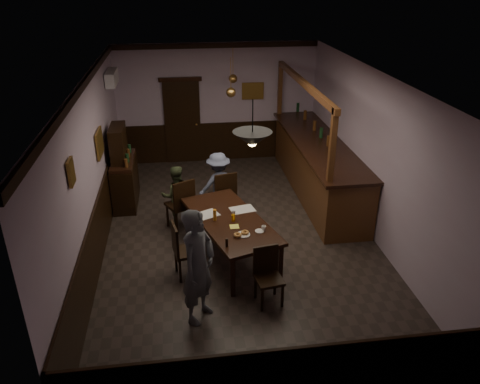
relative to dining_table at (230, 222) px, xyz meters
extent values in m
cube|color=#2D2621|center=(0.23, 0.66, -0.69)|extent=(5.00, 8.00, 0.01)
cube|color=white|center=(0.23, 0.66, 2.31)|extent=(5.00, 8.00, 0.01)
cube|color=#BAA1BB|center=(0.23, 4.66, 0.81)|extent=(5.00, 0.01, 3.00)
cube|color=#BAA1BB|center=(0.23, -3.34, 0.81)|extent=(5.00, 0.01, 3.00)
cube|color=#BAA1BB|center=(-2.27, 0.66, 0.81)|extent=(0.01, 8.00, 3.00)
cube|color=#BAA1BB|center=(2.73, 0.66, 0.81)|extent=(0.01, 8.00, 3.00)
cube|color=black|center=(0.00, 0.00, 0.03)|extent=(1.62, 2.40, 0.06)
cube|color=black|center=(-0.09, -1.10, -0.34)|extent=(0.07, 0.07, 0.69)
cube|color=black|center=(0.71, -0.84, -0.34)|extent=(0.07, 0.07, 0.69)
cube|color=black|center=(-0.71, 0.84, -0.34)|extent=(0.07, 0.07, 0.69)
cube|color=black|center=(0.09, 1.10, -0.34)|extent=(0.07, 0.07, 0.69)
cube|color=black|center=(-0.84, 1.15, -0.20)|extent=(0.62, 0.62, 0.05)
cube|color=black|center=(-0.74, 0.96, 0.10)|extent=(0.42, 0.25, 0.54)
cube|color=black|center=(-0.76, 1.40, -0.45)|extent=(0.04, 0.04, 0.47)
cube|color=black|center=(-1.09, 1.23, -0.45)|extent=(0.04, 0.04, 0.47)
cube|color=black|center=(-0.59, 1.07, -0.45)|extent=(0.04, 0.04, 0.47)
cube|color=black|center=(-0.92, 0.90, -0.45)|extent=(0.04, 0.04, 0.47)
cube|color=black|center=(0.02, 1.42, -0.20)|extent=(0.55, 0.55, 0.05)
cube|color=black|center=(0.06, 1.22, 0.09)|extent=(0.45, 0.15, 0.54)
cube|color=black|center=(0.15, 1.64, -0.45)|extent=(0.04, 0.04, 0.47)
cube|color=black|center=(-0.21, 1.56, -0.45)|extent=(0.04, 0.04, 0.47)
cube|color=black|center=(0.24, 1.29, -0.45)|extent=(0.04, 0.04, 0.47)
cube|color=black|center=(-0.12, 1.20, -0.45)|extent=(0.04, 0.04, 0.47)
cube|color=black|center=(0.43, -1.33, -0.27)|extent=(0.45, 0.45, 0.05)
cube|color=black|center=(0.40, -1.16, -0.01)|extent=(0.39, 0.10, 0.47)
cube|color=black|center=(0.30, -1.51, -0.48)|extent=(0.04, 0.04, 0.40)
cube|color=black|center=(0.61, -1.47, -0.48)|extent=(0.04, 0.04, 0.40)
cube|color=black|center=(0.25, -1.20, -0.48)|extent=(0.04, 0.04, 0.40)
cube|color=black|center=(0.56, -1.15, -0.48)|extent=(0.04, 0.04, 0.40)
cube|color=black|center=(-0.75, -0.45, -0.23)|extent=(0.49, 0.49, 0.05)
cube|color=black|center=(-0.93, -0.49, 0.04)|extent=(0.12, 0.42, 0.50)
cube|color=black|center=(-0.55, -0.59, -0.47)|extent=(0.04, 0.04, 0.43)
cube|color=black|center=(-0.61, -0.25, -0.47)|extent=(0.04, 0.04, 0.43)
cube|color=black|center=(-0.88, -0.65, -0.47)|extent=(0.04, 0.04, 0.43)
cube|color=black|center=(-0.95, -0.32, -0.47)|extent=(0.04, 0.04, 0.43)
imported|color=slate|center=(-0.62, -1.51, 0.19)|extent=(0.71, 0.76, 1.75)
imported|color=#435130|center=(-0.90, 1.34, -0.08)|extent=(0.65, 0.54, 1.21)
imported|color=slate|center=(-0.05, 1.61, -0.02)|extent=(0.97, 0.75, 1.33)
cube|color=silver|center=(-0.39, 0.19, 0.07)|extent=(0.51, 0.45, 0.01)
cube|color=silver|center=(0.26, 0.31, 0.07)|extent=(0.47, 0.38, 0.01)
cube|color=#F6F55A|center=(0.04, -0.27, 0.07)|extent=(0.19, 0.19, 0.00)
cylinder|color=white|center=(0.43, -0.48, 0.07)|extent=(0.15, 0.15, 0.01)
imported|color=white|center=(0.50, -0.46, 0.11)|extent=(0.10, 0.10, 0.07)
cylinder|color=white|center=(0.15, -0.55, 0.07)|extent=(0.22, 0.22, 0.01)
torus|color=#C68C47|center=(0.05, -0.59, 0.10)|extent=(0.13, 0.13, 0.04)
torus|color=#C68C47|center=(0.18, -0.54, 0.10)|extent=(0.13, 0.13, 0.04)
cylinder|color=#FFA315|center=(0.05, -0.07, 0.12)|extent=(0.07, 0.07, 0.12)
cylinder|color=#BF721E|center=(-0.26, -0.01, 0.16)|extent=(0.06, 0.06, 0.20)
cylinder|color=silver|center=(0.07, 0.02, 0.14)|extent=(0.06, 0.06, 0.15)
cylinder|color=black|center=(-0.15, -0.86, 0.13)|extent=(0.04, 0.04, 0.14)
cube|color=black|center=(-1.97, 2.39, -0.22)|extent=(0.46, 1.30, 0.93)
cube|color=black|center=(-1.97, 2.39, 0.29)|extent=(0.44, 1.25, 0.07)
cube|color=black|center=(-2.02, 2.39, 0.66)|extent=(0.28, 0.83, 0.74)
cube|color=#4F2715|center=(2.23, 2.35, -0.10)|extent=(0.95, 4.43, 1.16)
cube|color=black|center=(2.21, 2.35, 0.50)|extent=(1.06, 4.54, 0.06)
cube|color=#4F2715|center=(1.81, 2.35, 1.79)|extent=(0.10, 4.33, 0.12)
cube|color=#4F2715|center=(1.81, 0.24, 1.16)|extent=(0.10, 0.10, 1.37)
cube|color=#4F2715|center=(1.81, 4.46, 1.16)|extent=(0.10, 0.10, 1.37)
cube|color=black|center=(-0.67, 4.61, 0.36)|extent=(0.90, 0.06, 2.10)
cube|color=white|center=(-2.15, 3.56, 1.76)|extent=(0.20, 0.85, 0.30)
cube|color=olive|center=(-2.23, -0.94, 1.46)|extent=(0.04, 0.28, 0.36)
cube|color=olive|center=(-2.23, 1.46, 1.01)|extent=(0.04, 0.62, 0.48)
cube|color=olive|center=(1.13, 4.62, 1.11)|extent=(0.55, 0.04, 0.42)
cylinder|color=black|center=(0.24, -0.76, 2.03)|extent=(0.02, 0.02, 0.57)
cone|color=black|center=(0.24, -0.76, 1.75)|extent=(0.56, 0.56, 0.22)
sphere|color=#FFD88C|center=(0.24, -0.76, 1.70)|extent=(0.12, 0.12, 0.12)
cylinder|color=#BF8C3F|center=(0.33, 2.51, 1.96)|extent=(0.02, 0.02, 0.70)
cone|color=#BF8C3F|center=(0.33, 2.51, 1.61)|extent=(0.20, 0.20, 0.22)
sphere|color=#FFD88C|center=(0.33, 2.51, 1.56)|extent=(0.12, 0.12, 0.12)
cylinder|color=#BF8C3F|center=(0.53, 3.80, 1.96)|extent=(0.02, 0.02, 0.70)
cone|color=#BF8C3F|center=(0.53, 3.80, 1.61)|extent=(0.20, 0.20, 0.22)
sphere|color=#FFD88C|center=(0.53, 3.80, 1.56)|extent=(0.12, 0.12, 0.12)
camera|label=1|loc=(-0.77, -6.92, 3.94)|focal=35.00mm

